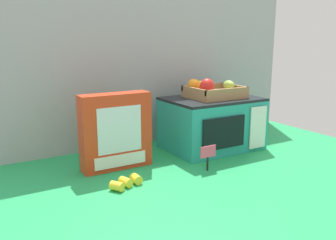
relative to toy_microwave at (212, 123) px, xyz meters
name	(u,v)px	position (x,y,z in m)	size (l,w,h in m)	color
ground_plane	(178,154)	(-0.18, 0.00, -0.12)	(1.70, 1.70, 0.00)	#219E54
display_back_panel	(151,69)	(-0.18, 0.25, 0.24)	(1.61, 0.03, 0.72)	#A0A3A8
toy_microwave	(212,123)	(0.00, 0.00, 0.00)	(0.42, 0.30, 0.24)	teal
food_groups_crate	(212,91)	(0.00, 0.01, 0.15)	(0.24, 0.21, 0.09)	#A37F51
cookie_set_box	(116,131)	(-0.49, -0.02, 0.03)	(0.28, 0.08, 0.30)	red
price_sign	(208,154)	(-0.20, -0.23, -0.05)	(0.07, 0.01, 0.10)	black
loose_toy_banana	(126,182)	(-0.53, -0.22, -0.10)	(0.13, 0.08, 0.03)	yellow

